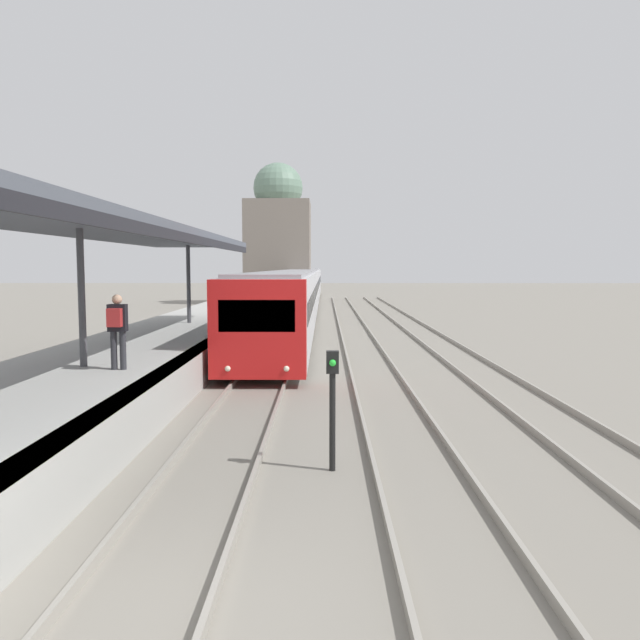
% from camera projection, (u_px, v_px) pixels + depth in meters
% --- Properties ---
extents(ground_plane, '(240.00, 240.00, 0.00)m').
position_uv_depth(ground_plane, '(129.00, 624.00, 5.74)').
color(ground_plane, gray).
extents(track_platform_line, '(1.51, 120.00, 0.15)m').
position_uv_depth(track_platform_line, '(129.00, 616.00, 5.73)').
color(track_platform_line, gray).
rests_on(track_platform_line, ground_plane).
extents(track_middle_line, '(1.51, 120.00, 0.15)m').
position_uv_depth(track_middle_line, '(489.00, 618.00, 5.71)').
color(track_middle_line, gray).
rests_on(track_middle_line, ground_plane).
extents(platform_canopy, '(4.00, 27.81, 3.33)m').
position_uv_depth(platform_canopy, '(81.00, 225.00, 13.97)').
color(platform_canopy, '#4C515B').
rests_on(platform_canopy, station_platform).
extents(person_on_platform, '(0.40, 0.40, 1.66)m').
position_uv_depth(person_on_platform, '(117.00, 325.00, 13.68)').
color(person_on_platform, '#2D2D33').
rests_on(person_on_platform, station_platform).
extents(train_near, '(2.64, 59.79, 3.06)m').
position_uv_depth(train_near, '(300.00, 288.00, 46.33)').
color(train_near, red).
rests_on(train_near, ground_plane).
extents(signal_post_near, '(0.20, 0.21, 1.95)m').
position_uv_depth(signal_post_near, '(332.00, 397.00, 9.96)').
color(signal_post_near, black).
rests_on(signal_post_near, ground_plane).
extents(distant_domed_building, '(5.66, 5.66, 12.39)m').
position_uv_depth(distant_domed_building, '(278.00, 239.00, 55.23)').
color(distant_domed_building, slate).
rests_on(distant_domed_building, ground_plane).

